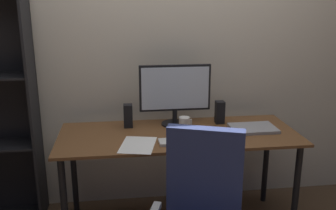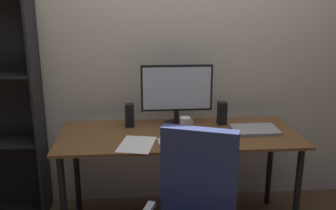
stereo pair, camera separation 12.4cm
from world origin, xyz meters
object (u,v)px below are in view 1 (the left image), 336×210
object	(u,v)px
desk	(179,144)
keyboard	(181,141)
coffee_mug	(184,124)
laptop	(253,128)
monitor	(175,91)
speaker_left	(128,116)
speaker_right	(220,112)
mouse	(212,139)

from	to	relation	value
desk	keyboard	distance (m)	0.20
coffee_mug	laptop	bearing A→B (deg)	-5.61
monitor	speaker_left	xyz separation A→B (m)	(-0.34, -0.01, -0.17)
laptop	speaker_right	xyz separation A→B (m)	(-0.20, 0.18, 0.07)
mouse	desk	bearing A→B (deg)	124.04
keyboard	speaker_left	xyz separation A→B (m)	(-0.33, 0.36, 0.08)
keyboard	desk	bearing A→B (deg)	83.61
speaker_right	keyboard	bearing A→B (deg)	-134.71
desk	monitor	size ratio (longest dim) A/B	3.19
keyboard	speaker_right	world-z (taller)	speaker_right
mouse	laptop	bearing A→B (deg)	16.20
speaker_left	mouse	bearing A→B (deg)	-34.02
speaker_left	speaker_right	distance (m)	0.69
speaker_right	desk	bearing A→B (deg)	-152.31
laptop	speaker_left	xyz separation A→B (m)	(-0.89, 0.18, 0.07)
laptop	keyboard	bearing A→B (deg)	-162.48
desk	monitor	distance (m)	0.39
keyboard	coffee_mug	size ratio (longest dim) A/B	2.94
monitor	mouse	world-z (taller)	monitor
coffee_mug	speaker_left	world-z (taller)	speaker_left
desk	laptop	bearing A→B (deg)	0.07
keyboard	coffee_mug	distance (m)	0.24
speaker_left	speaker_right	size ratio (longest dim) A/B	1.00
laptop	speaker_left	size ratio (longest dim) A/B	1.88
desk	coffee_mug	world-z (taller)	coffee_mug
mouse	coffee_mug	xyz separation A→B (m)	(-0.15, 0.23, 0.03)
mouse	monitor	bearing A→B (deg)	105.77
mouse	speaker_right	size ratio (longest dim) A/B	0.56
monitor	laptop	size ratio (longest dim) A/B	1.63
monitor	laptop	xyz separation A→B (m)	(0.54, -0.19, -0.25)
speaker_left	desk	bearing A→B (deg)	-27.25
speaker_left	speaker_right	xyz separation A→B (m)	(0.69, 0.00, 0.00)
laptop	mouse	bearing A→B (deg)	-152.14
desk	monitor	world-z (taller)	monitor
coffee_mug	laptop	size ratio (longest dim) A/B	0.31
mouse	speaker_left	world-z (taller)	speaker_left
desk	laptop	distance (m)	0.55
monitor	coffee_mug	distance (m)	0.25
monitor	keyboard	size ratio (longest dim) A/B	1.80
desk	speaker_right	size ratio (longest dim) A/B	9.78
desk	speaker_left	world-z (taller)	speaker_left
monitor	speaker_left	world-z (taller)	monitor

